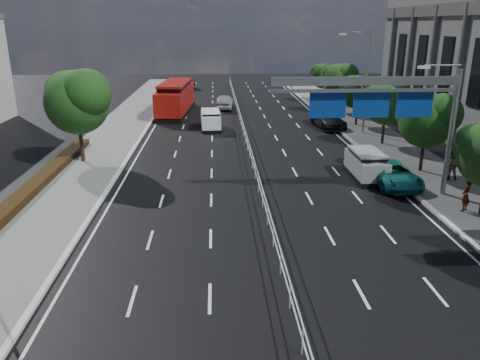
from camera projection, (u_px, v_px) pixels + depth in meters
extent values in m
plane|color=black|center=(286.00, 296.00, 17.15)|extent=(160.00, 160.00, 0.00)
cube|color=silver|center=(36.00, 302.00, 16.67)|extent=(0.25, 140.00, 0.15)
cube|color=silver|center=(246.00, 133.00, 38.13)|extent=(0.05, 85.00, 0.05)
cube|color=silver|center=(246.00, 139.00, 38.28)|extent=(0.05, 85.00, 0.05)
cylinder|color=gray|center=(451.00, 135.00, 26.01)|extent=(0.28, 0.28, 7.20)
cube|color=gray|center=(367.00, 81.00, 24.80)|extent=(10.20, 0.25, 0.45)
cube|color=gray|center=(366.00, 90.00, 24.96)|extent=(10.20, 0.18, 0.18)
cylinder|color=gray|center=(443.00, 65.00, 24.75)|extent=(2.00, 0.10, 0.10)
cube|color=silver|center=(424.00, 67.00, 24.73)|extent=(0.60, 0.25, 0.15)
cube|color=navy|center=(414.00, 104.00, 25.53)|extent=(2.00, 0.08, 1.40)
cube|color=white|center=(414.00, 104.00, 25.57)|extent=(1.80, 0.02, 1.20)
cube|color=navy|center=(371.00, 105.00, 25.40)|extent=(2.00, 0.08, 1.40)
cube|color=white|center=(371.00, 105.00, 25.45)|extent=(1.80, 0.02, 1.20)
cube|color=navy|center=(328.00, 105.00, 25.28)|extent=(2.00, 0.08, 1.40)
cube|color=white|center=(327.00, 105.00, 25.33)|extent=(1.80, 0.02, 1.20)
cylinder|color=gray|center=(367.00, 84.00, 40.88)|extent=(0.16, 0.16, 9.00)
cylinder|color=gray|center=(357.00, 32.00, 39.45)|extent=(0.10, 2.40, 0.10)
cube|color=silver|center=(343.00, 34.00, 39.44)|extent=(0.60, 0.25, 0.15)
cube|color=#4C4947|center=(469.00, 8.00, 35.46)|extent=(0.40, 36.00, 1.00)
cylinder|color=black|center=(81.00, 139.00, 33.03)|extent=(0.28, 0.28, 3.50)
sphere|color=#1D3E13|center=(77.00, 102.00, 32.20)|extent=(4.40, 4.40, 4.40)
sphere|color=#1D3E13|center=(86.00, 93.00, 31.40)|extent=(3.30, 3.30, 3.30)
sphere|color=#1D3E13|center=(68.00, 93.00, 32.61)|extent=(3.08, 3.08, 3.08)
sphere|color=#1D3E13|center=(476.00, 146.00, 23.61)|extent=(2.24, 2.24, 2.24)
cylinder|color=black|center=(422.00, 152.00, 31.00)|extent=(0.22, 0.22, 2.80)
sphere|color=black|center=(426.00, 121.00, 30.34)|extent=(3.50, 3.50, 3.50)
sphere|color=black|center=(442.00, 114.00, 29.70)|extent=(2.62, 2.62, 2.62)
sphere|color=black|center=(415.00, 113.00, 30.66)|extent=(2.45, 2.45, 2.45)
cylinder|color=black|center=(383.00, 129.00, 38.11)|extent=(0.22, 0.22, 2.70)
sphere|color=#1D3E13|center=(386.00, 104.00, 37.48)|extent=(3.30, 3.30, 3.30)
sphere|color=#1D3E13|center=(397.00, 98.00, 36.87)|extent=(2.48, 2.48, 2.47)
sphere|color=#1D3E13|center=(377.00, 98.00, 37.78)|extent=(2.31, 2.31, 2.31)
cylinder|color=black|center=(357.00, 113.00, 45.22)|extent=(0.21, 0.21, 2.65)
sphere|color=black|center=(358.00, 92.00, 44.60)|extent=(3.20, 3.20, 3.20)
sphere|color=black|center=(367.00, 87.00, 44.01)|extent=(2.40, 2.40, 2.40)
sphere|color=black|center=(351.00, 87.00, 44.89)|extent=(2.24, 2.24, 2.24)
cylinder|color=black|center=(337.00, 100.00, 52.29)|extent=(0.23, 0.23, 2.85)
sphere|color=#1D3E13|center=(339.00, 80.00, 51.62)|extent=(3.60, 3.60, 3.60)
sphere|color=#1D3E13|center=(347.00, 76.00, 50.97)|extent=(2.70, 2.70, 2.70)
sphere|color=#1D3E13|center=(332.00, 76.00, 51.96)|extent=(2.52, 2.52, 2.52)
cylinder|color=black|center=(323.00, 91.00, 59.43)|extent=(0.21, 0.21, 2.60)
sphere|color=black|center=(323.00, 76.00, 58.82)|extent=(3.10, 3.10, 3.10)
sphere|color=black|center=(329.00, 72.00, 58.25)|extent=(2.32, 2.33, 2.32)
sphere|color=black|center=(318.00, 72.00, 59.10)|extent=(2.17, 2.17, 2.17)
cube|color=black|center=(211.00, 128.00, 44.27)|extent=(1.99, 4.18, 0.29)
cube|color=white|center=(211.00, 120.00, 44.05)|extent=(1.95, 4.10, 1.21)
cube|color=black|center=(210.00, 114.00, 43.86)|extent=(1.75, 2.97, 0.53)
cube|color=white|center=(210.00, 111.00, 43.77)|extent=(1.83, 3.22, 0.11)
cylinder|color=black|center=(203.00, 129.00, 42.90)|extent=(0.29, 0.61, 0.60)
cylinder|color=black|center=(219.00, 129.00, 43.05)|extent=(0.29, 0.61, 0.60)
cylinder|color=black|center=(203.00, 123.00, 45.40)|extent=(0.29, 0.61, 0.60)
cylinder|color=black|center=(218.00, 123.00, 45.55)|extent=(0.29, 0.61, 0.60)
cube|color=black|center=(176.00, 112.00, 51.94)|extent=(3.69, 11.82, 0.35)
cube|color=maroon|center=(176.00, 98.00, 51.47)|extent=(3.62, 11.59, 2.36)
cube|color=black|center=(175.00, 88.00, 51.09)|extent=(3.14, 8.39, 1.04)
cube|color=maroon|center=(175.00, 83.00, 50.92)|extent=(3.31, 9.08, 0.21)
cylinder|color=black|center=(160.00, 117.00, 48.34)|extent=(0.36, 0.74, 0.72)
cylinder|color=black|center=(182.00, 117.00, 48.28)|extent=(0.36, 0.74, 0.72)
cylinder|color=black|center=(172.00, 105.00, 55.48)|extent=(0.36, 0.74, 0.72)
cylinder|color=black|center=(191.00, 105.00, 55.42)|extent=(0.36, 0.74, 0.72)
imported|color=#A5A9AC|center=(224.00, 101.00, 54.65)|extent=(2.40, 5.13, 1.70)
imported|color=black|center=(190.00, 84.00, 71.53)|extent=(1.88, 4.41, 1.41)
cube|color=black|center=(365.00, 175.00, 30.30)|extent=(1.81, 4.27, 0.29)
cube|color=#94959A|center=(366.00, 165.00, 30.08)|extent=(1.78, 4.18, 1.21)
cube|color=black|center=(367.00, 156.00, 29.89)|extent=(1.63, 3.01, 0.53)
cube|color=#94959A|center=(367.00, 152.00, 29.80)|extent=(1.70, 3.26, 0.11)
cylinder|color=black|center=(360.00, 180.00, 28.91)|extent=(0.25, 0.60, 0.60)
cylinder|color=black|center=(384.00, 180.00, 28.99)|extent=(0.25, 0.60, 0.60)
cylinder|color=black|center=(348.00, 167.00, 31.53)|extent=(0.25, 0.60, 0.60)
cylinder|color=black|center=(370.00, 167.00, 31.60)|extent=(0.25, 0.60, 0.60)
imported|color=#186C66|center=(392.00, 174.00, 28.70)|extent=(2.69, 5.29, 1.43)
imported|color=black|center=(328.00, 119.00, 44.78)|extent=(2.88, 5.74, 1.60)
imported|color=gray|center=(466.00, 196.00, 24.33)|extent=(0.73, 0.70, 1.68)
imported|color=gray|center=(451.00, 165.00, 29.28)|extent=(1.10, 0.97, 1.90)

